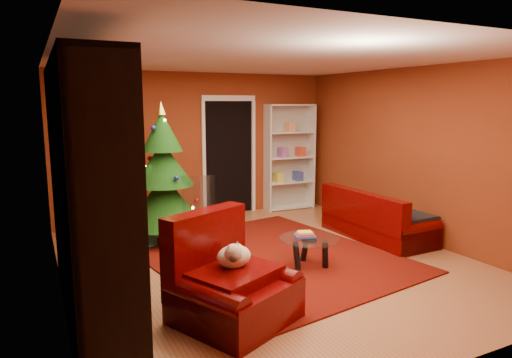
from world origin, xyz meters
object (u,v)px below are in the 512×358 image
rug (270,257)px  dog (234,256)px  white_bookshelf (289,157)px  acrylic_chair (197,218)px  gift_box_green (186,234)px  gift_box_teal (143,237)px  armchair (234,280)px  sofa (378,213)px  coffee_table (309,252)px  media_unit (85,194)px  christmas_tree (163,174)px  gift_box_red (130,221)px

rug → dog: (-1.13, -1.37, 0.61)m
rug → white_bookshelf: 3.13m
acrylic_chair → gift_box_green: bearing=121.5°
rug → gift_box_green: size_ratio=13.76×
gift_box_teal → white_bookshelf: (3.14, 1.17, 0.87)m
armchair → dog: bearing=45.0°
dog → sofa: sofa is taller
coffee_table → white_bookshelf: bearing=63.9°
media_unit → sofa: size_ratio=1.77×
christmas_tree → gift_box_red: size_ratio=10.20×
rug → armchair: bearing=-128.9°
rug → media_unit: size_ratio=1.08×
gift_box_red → armchair: size_ratio=0.19×
coffee_table → acrylic_chair: 1.69m
gift_box_green → coffee_table: 2.02m
acrylic_chair → white_bookshelf: bearing=58.5°
white_bookshelf → armchair: size_ratio=1.96×
armchair → acrylic_chair: bearing=55.5°
media_unit → gift_box_red: media_unit is taller
gift_box_teal → acrylic_chair: acrylic_chair is taller
christmas_tree → gift_box_green: christmas_tree is taller
white_bookshelf → sofa: white_bookshelf is taller
gift_box_red → coffee_table: 3.40m
gift_box_red → dog: (0.25, -3.81, 0.52)m
media_unit → armchair: 1.62m
gift_box_green → gift_box_red: (-0.58, 1.26, -0.02)m
christmas_tree → coffee_table: bearing=-55.5°
dog → acrylic_chair: 2.19m
sofa → acrylic_chair: bearing=74.4°
gift_box_green → sofa: (2.73, -1.08, 0.26)m
media_unit → gift_box_red: 3.48m
gift_box_teal → gift_box_green: 0.63m
gift_box_teal → coffee_table: (1.70, -1.78, 0.06)m
armchair → dog: armchair is taller
gift_box_green → white_bookshelf: 2.94m
christmas_tree → gift_box_red: (-0.32, 1.04, -0.91)m
rug → acrylic_chair: (-0.75, 0.78, 0.46)m
coffee_table → acrylic_chair: (-1.03, 1.31, 0.27)m
media_unit → dog: media_unit is taller
gift_box_red → sofa: 4.07m
gift_box_teal → armchair: bearing=-84.3°
gift_box_teal → armchair: armchair is taller
armchair → coffee_table: bearing=8.1°
media_unit → gift_box_green: size_ratio=12.75×
armchair → coffee_table: size_ratio=1.40×
coffee_table → acrylic_chair: size_ratio=0.81×
christmas_tree → armchair: (-0.10, -2.83, -0.60)m
dog → acrylic_chair: size_ratio=0.43×
christmas_tree → armchair: christmas_tree is taller
armchair → gift_box_green: bearing=58.0°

